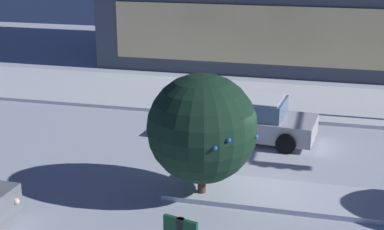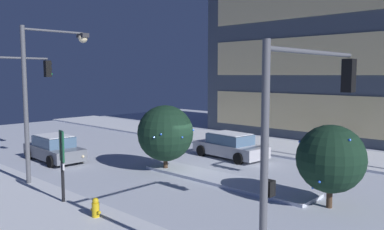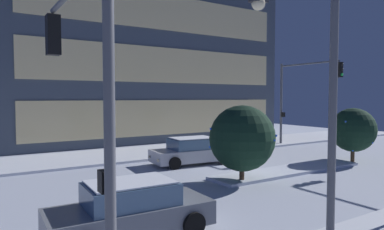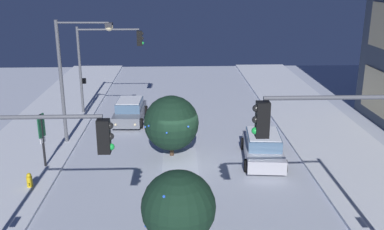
% 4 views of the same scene
% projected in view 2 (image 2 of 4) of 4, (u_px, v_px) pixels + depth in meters
% --- Properties ---
extents(ground, '(52.00, 52.00, 0.00)m').
position_uv_depth(ground, '(183.00, 170.00, 20.48)').
color(ground, silver).
extents(curb_strip_near, '(52.00, 5.20, 0.14)m').
position_uv_depth(curb_strip_near, '(12.00, 211.00, 14.11)').
color(curb_strip_near, silver).
rests_on(curb_strip_near, ground).
extents(curb_strip_far, '(52.00, 5.20, 0.14)m').
position_uv_depth(curb_strip_far, '(273.00, 147.00, 26.83)').
color(curb_strip_far, silver).
rests_on(curb_strip_far, ground).
extents(median_strip, '(9.00, 1.80, 0.14)m').
position_uv_depth(median_strip, '(223.00, 180.00, 18.35)').
color(median_strip, silver).
rests_on(median_strip, ground).
extents(car_near, '(4.56, 2.13, 1.49)m').
position_uv_depth(car_near, '(54.00, 149.00, 22.65)').
color(car_near, slate).
rests_on(car_near, ground).
extents(car_far, '(4.84, 2.43, 1.49)m').
position_uv_depth(car_far, '(230.00, 146.00, 23.50)').
color(car_far, '#B7B7C1').
rests_on(car_far, ground).
extents(traffic_light_corner_near_left, '(0.32, 4.54, 6.12)m').
position_uv_depth(traffic_light_corner_near_left, '(7.00, 88.00, 22.22)').
color(traffic_light_corner_near_left, '#565960').
rests_on(traffic_light_corner_near_left, ground).
extents(traffic_light_corner_near_right, '(0.32, 4.90, 5.74)m').
position_uv_depth(traffic_light_corner_near_right, '(307.00, 114.00, 9.99)').
color(traffic_light_corner_near_right, '#565960').
rests_on(traffic_light_corner_near_right, ground).
extents(street_lamp_arched, '(0.56, 3.17, 7.09)m').
position_uv_depth(street_lamp_arched, '(45.00, 81.00, 17.74)').
color(street_lamp_arched, '#565960').
rests_on(street_lamp_arched, ground).
extents(fire_hydrant, '(0.48, 0.26, 0.81)m').
position_uv_depth(fire_hydrant, '(96.00, 210.00, 13.37)').
color(fire_hydrant, gold).
rests_on(fire_hydrant, ground).
extents(parking_info_sign, '(0.55, 0.20, 2.87)m').
position_uv_depth(parking_info_sign, '(62.00, 158.00, 14.83)').
color(parking_info_sign, black).
rests_on(parking_info_sign, ground).
extents(decorated_tree_median, '(2.54, 2.54, 3.14)m').
position_uv_depth(decorated_tree_median, '(331.00, 159.00, 14.54)').
color(decorated_tree_median, '#473323').
rests_on(decorated_tree_median, ground).
extents(decorated_tree_left_of_median, '(2.94, 2.89, 3.41)m').
position_uv_depth(decorated_tree_left_of_median, '(165.00, 133.00, 20.23)').
color(decorated_tree_left_of_median, '#473323').
rests_on(decorated_tree_left_of_median, ground).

